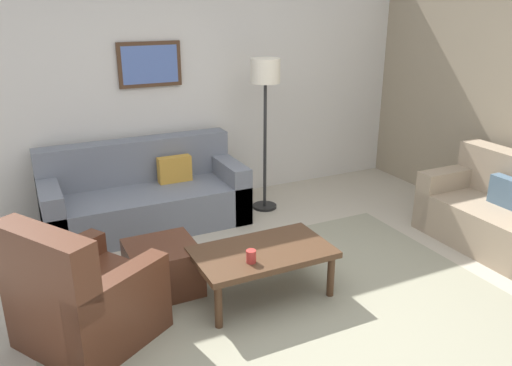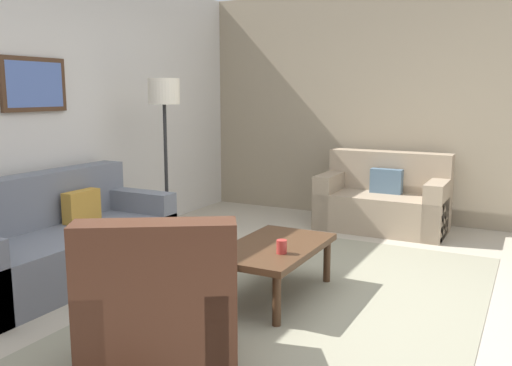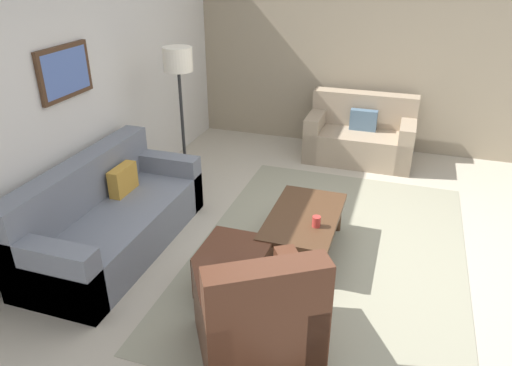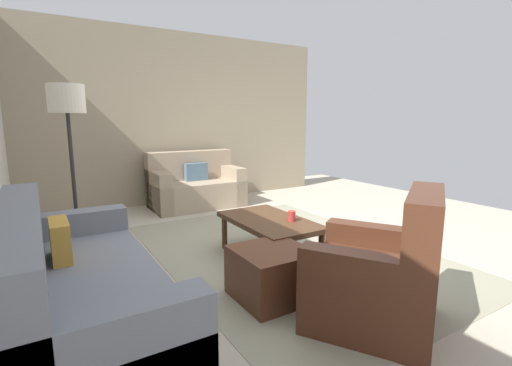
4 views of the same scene
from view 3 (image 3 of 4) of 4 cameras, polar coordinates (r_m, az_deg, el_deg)
name	(u,v)px [view 3 (image 3 of 4)]	position (r m, az deg, el deg)	size (l,w,h in m)	color
ground_plane	(330,253)	(4.73, 8.81, -8.30)	(8.00, 8.00, 0.00)	#B2A893
rear_partition	(80,89)	(5.13, -20.33, 10.47)	(6.00, 0.12, 2.80)	silver
stone_feature_panel	(376,50)	(7.01, 14.17, 15.18)	(0.12, 5.20, 2.80)	gray
area_rug	(330,253)	(4.73, 8.81, -8.26)	(3.57, 2.51, 0.01)	gray
couch_main	(107,219)	(4.85, -17.41, -4.16)	(2.07, 0.90, 0.88)	slate
couch_loveseat	(360,137)	(6.80, 12.38, 5.41)	(0.80, 1.43, 0.88)	gray
armchair_leather	(258,323)	(3.47, 0.28, -16.46)	(1.10, 1.10, 0.95)	#4C2819
ottoman	(235,267)	(4.16, -2.53, -10.00)	(0.56, 0.56, 0.40)	#4C2819
coffee_table	(304,219)	(4.53, 5.78, -4.35)	(1.10, 0.64, 0.41)	#472D1C
cup	(316,222)	(4.31, 7.24, -4.60)	(0.08, 0.08, 0.10)	#B2332D
lamp_standing	(179,75)	(5.43, -9.21, 12.65)	(0.32, 0.32, 1.71)	black
framed_artwork	(65,72)	(4.82, -21.88, 12.22)	(0.68, 0.04, 0.48)	#472D1C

